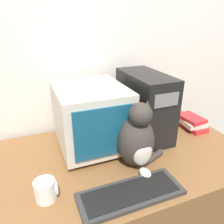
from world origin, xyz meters
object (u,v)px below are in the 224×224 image
object	(u,v)px
keyboard	(131,194)
book_stack	(192,122)
crt_monitor	(91,117)
computer_tower	(144,105)
mug	(46,190)
pen	(97,190)
cat	(137,140)

from	to	relation	value
keyboard	book_stack	bearing A→B (deg)	31.16
crt_monitor	computer_tower	size ratio (longest dim) A/B	1.00
book_stack	mug	bearing A→B (deg)	-164.12
crt_monitor	pen	xyz separation A→B (m)	(-0.10, -0.37, -0.19)
cat	pen	size ratio (longest dim) A/B	2.61
crt_monitor	cat	bearing A→B (deg)	-59.31
crt_monitor	mug	world-z (taller)	crt_monitor
keyboard	crt_monitor	bearing A→B (deg)	94.39
pen	mug	distance (m)	0.22
cat	book_stack	distance (m)	0.60
crt_monitor	cat	size ratio (longest dim) A/B	1.21
crt_monitor	book_stack	distance (m)	0.73
pen	book_stack	bearing A→B (deg)	22.16
crt_monitor	pen	distance (m)	0.43
computer_tower	cat	distance (m)	0.34
cat	pen	xyz separation A→B (m)	(-0.25, -0.11, -0.15)
cat	book_stack	world-z (taller)	cat
pen	mug	bearing A→B (deg)	169.67
book_stack	mug	size ratio (longest dim) A/B	2.18
cat	keyboard	bearing A→B (deg)	-123.39
cat	mug	bearing A→B (deg)	-171.52
keyboard	pen	bearing A→B (deg)	148.45
keyboard	mug	distance (m)	0.36
computer_tower	keyboard	distance (m)	0.60
book_stack	pen	xyz separation A→B (m)	(-0.80, -0.33, -0.04)
keyboard	pen	xyz separation A→B (m)	(-0.13, 0.08, -0.01)
mug	pen	bearing A→B (deg)	-10.33
cat	pen	bearing A→B (deg)	-157.03
computer_tower	cat	bearing A→B (deg)	-125.32
computer_tower	keyboard	xyz separation A→B (m)	(-0.32, -0.46, -0.19)
crt_monitor	book_stack	world-z (taller)	crt_monitor
keyboard	book_stack	distance (m)	0.79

